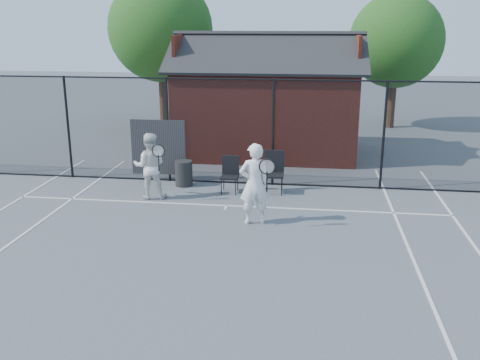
# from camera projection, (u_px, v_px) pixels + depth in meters

# --- Properties ---
(ground) EXTENTS (80.00, 80.00, 0.00)m
(ground) POSITION_uv_depth(u_px,v_px,m) (203.00, 255.00, 10.63)
(ground) COLOR #4D5258
(ground) RESTS_ON ground
(court_lines) EXTENTS (11.02, 18.00, 0.01)m
(court_lines) POSITION_uv_depth(u_px,v_px,m) (188.00, 285.00, 9.37)
(court_lines) COLOR silver
(court_lines) RESTS_ON ground
(fence) EXTENTS (22.04, 3.00, 3.00)m
(fence) POSITION_uv_depth(u_px,v_px,m) (227.00, 134.00, 15.02)
(fence) COLOR black
(fence) RESTS_ON ground
(clubhouse) EXTENTS (6.50, 4.36, 4.19)m
(clubhouse) POSITION_uv_depth(u_px,v_px,m) (267.00, 107.00, 18.68)
(clubhouse) COLOR maroon
(clubhouse) RESTS_ON ground
(tree_left) EXTENTS (4.48, 4.48, 6.44)m
(tree_left) POSITION_uv_depth(u_px,v_px,m) (161.00, 29.00, 22.87)
(tree_left) COLOR black
(tree_left) RESTS_ON ground
(tree_right) EXTENTS (3.97, 3.97, 5.70)m
(tree_right) POSITION_uv_depth(u_px,v_px,m) (396.00, 41.00, 22.68)
(tree_right) COLOR black
(tree_right) RESTS_ON ground
(player_front) EXTENTS (0.89, 0.71, 1.88)m
(player_front) POSITION_uv_depth(u_px,v_px,m) (254.00, 184.00, 12.08)
(player_front) COLOR white
(player_front) RESTS_ON ground
(player_back) EXTENTS (1.00, 0.81, 1.74)m
(player_back) POSITION_uv_depth(u_px,v_px,m) (150.00, 166.00, 13.88)
(player_back) COLOR silver
(player_back) RESTS_ON ground
(chair_left) EXTENTS (0.55, 0.57, 1.11)m
(chair_left) POSITION_uv_depth(u_px,v_px,m) (274.00, 173.00, 14.37)
(chair_left) COLOR black
(chair_left) RESTS_ON ground
(chair_right) EXTENTS (0.47, 0.49, 0.97)m
(chair_right) POSITION_uv_depth(u_px,v_px,m) (230.00, 175.00, 14.41)
(chair_right) COLOR black
(chair_right) RESTS_ON ground
(waste_bin) EXTENTS (0.52, 0.52, 0.72)m
(waste_bin) POSITION_uv_depth(u_px,v_px,m) (184.00, 173.00, 15.10)
(waste_bin) COLOR #252525
(waste_bin) RESTS_ON ground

